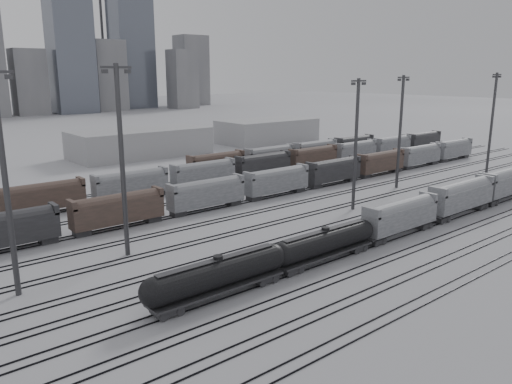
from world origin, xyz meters
TOP-DOWN VIEW (x-y plane):
  - ground at (0.00, 0.00)m, footprint 900.00×900.00m
  - tracks at (0.00, 17.50)m, footprint 220.00×71.50m
  - tank_car_a at (-28.39, 1.00)m, footprint 18.88×3.15m
  - tank_car_b at (-11.27, 1.00)m, footprint 18.17×3.03m
  - hopper_car_a at (5.49, 1.00)m, footprint 15.21×3.02m
  - hopper_car_b at (23.32, 1.00)m, footprint 16.44×3.27m
  - hopper_car_c at (40.50, 1.00)m, footprint 16.77×3.33m
  - light_mast_a at (-45.35, 15.83)m, footprint 3.98×0.64m
  - light_mast_b at (-30.28, 19.79)m, footprint 4.07×0.65m
  - light_mast_c at (11.85, 15.41)m, footprint 3.74×0.60m
  - light_mast_d at (32.96, 20.86)m, footprint 3.82×0.61m
  - light_mast_e at (63.51, 16.03)m, footprint 3.90×0.62m
  - bg_string_near at (8.00, 32.00)m, footprint 151.00×3.00m
  - bg_string_mid at (18.00, 48.00)m, footprint 151.00×3.00m
  - bg_string_far at (35.50, 56.00)m, footprint 66.00×3.00m
  - warehouse_mid at (10.00, 95.00)m, footprint 40.00×18.00m
  - warehouse_right at (60.00, 95.00)m, footprint 35.00×18.00m
  - crane_right at (91.26, 305.00)m, footprint 42.00×1.80m

SIDE VIEW (x-z plane):
  - ground at x=0.00m, z-range 0.00..0.00m
  - tracks at x=0.00m, z-range 0.00..0.16m
  - tank_car_b at x=-11.27m, z-range 0.35..4.84m
  - tank_car_a at x=-28.39m, z-range 0.37..5.03m
  - bg_string_far at x=35.50m, z-range 0.00..5.60m
  - bg_string_near at x=8.00m, z-range 0.00..5.60m
  - bg_string_mid at x=18.00m, z-range 0.00..5.60m
  - hopper_car_a at x=5.49m, z-range 0.64..6.08m
  - hopper_car_b at x=23.32m, z-range 0.69..6.57m
  - hopper_car_c at x=40.50m, z-range 0.71..6.71m
  - warehouse_mid at x=10.00m, z-range 0.00..8.00m
  - warehouse_right at x=60.00m, z-range 0.00..8.00m
  - light_mast_c at x=11.85m, z-range 0.71..24.11m
  - light_mast_d at x=32.96m, z-range 0.73..24.57m
  - light_mast_e at x=63.51m, z-range 0.74..25.12m
  - light_mast_a at x=-45.35m, z-range 0.76..25.62m
  - light_mast_b at x=-30.28m, z-range 0.78..26.23m
  - crane_right at x=91.26m, z-range 7.39..107.39m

